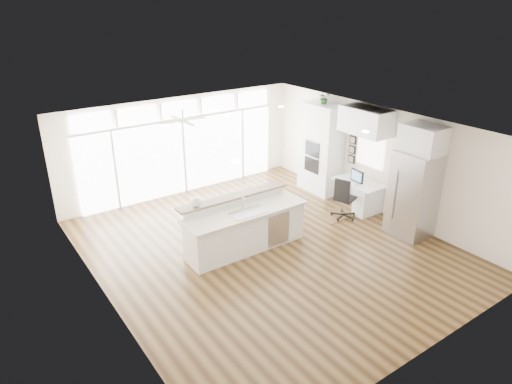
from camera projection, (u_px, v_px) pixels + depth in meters
floor at (267, 248)px, 10.12m from camera, size 7.00×8.00×0.02m
ceiling at (269, 130)px, 9.05m from camera, size 7.00×8.00×0.02m
wall_back at (182, 145)px, 12.59m from camera, size 7.00×0.04×2.70m
wall_front at (433, 282)px, 6.58m from camera, size 7.00×0.04×2.70m
wall_left at (102, 239)px, 7.73m from camera, size 0.04×8.00×2.70m
wall_right at (380, 160)px, 11.43m from camera, size 0.04×8.00×2.70m
glass_wall at (184, 156)px, 12.66m from camera, size 5.80×0.06×2.08m
transom_row at (180, 109)px, 12.14m from camera, size 5.90×0.06×0.40m
desk_window at (371, 150)px, 11.56m from camera, size 0.04×0.85×0.85m
ceiling_fan at (183, 116)px, 10.98m from camera, size 1.16×1.16×0.32m
recessed_lights at (263, 129)px, 9.21m from camera, size 3.40×3.00×0.02m
oven_cabinet at (321, 149)px, 12.65m from camera, size 0.64×1.20×2.50m
desk_nook at (357, 195)px, 11.85m from camera, size 0.72×1.30×0.76m
upper_cabinets at (366, 121)px, 11.09m from camera, size 0.64×1.30×0.64m
refrigerator at (413, 194)px, 10.35m from camera, size 0.76×0.90×2.00m
fridge_cabinet at (423, 139)px, 9.87m from camera, size 0.64×0.90×0.60m
framed_photos at (352, 150)px, 12.08m from camera, size 0.06×0.22×0.80m
kitchen_island at (246, 226)px, 9.88m from camera, size 2.83×1.07×1.12m
rug at (334, 216)px, 11.56m from camera, size 0.82×0.60×0.01m
office_chair at (345, 198)px, 11.31m from camera, size 0.69×0.66×1.07m
fishbowl at (196, 202)px, 9.42m from camera, size 0.22×0.22×0.22m
monitor at (357, 176)px, 11.58m from camera, size 0.11×0.43×0.36m
keyboard at (352, 184)px, 11.56m from camera, size 0.13×0.30×0.01m
potted_plant at (324, 99)px, 12.11m from camera, size 0.34×0.37×0.25m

